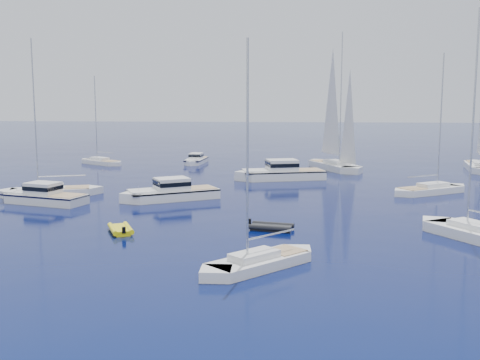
# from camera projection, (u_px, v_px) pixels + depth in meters

# --- Properties ---
(ground) EXTENTS (400.00, 400.00, 0.00)m
(ground) POSITION_uv_depth(u_px,v_px,m) (164.00, 307.00, 27.07)
(ground) COLOR #08194C
(ground) RESTS_ON ground
(motor_cruiser_centre) EXTENTS (10.42, 7.81, 2.68)m
(motor_cruiser_centre) POSITION_uv_depth(u_px,v_px,m) (170.00, 200.00, 55.24)
(motor_cruiser_centre) COLOR white
(motor_cruiser_centre) RESTS_ON ground
(motor_cruiser_far_l) EXTENTS (9.93, 5.47, 2.49)m
(motor_cruiser_far_l) POSITION_uv_depth(u_px,v_px,m) (42.00, 203.00, 53.46)
(motor_cruiser_far_l) COLOR silver
(motor_cruiser_far_l) RESTS_ON ground
(motor_cruiser_distant) EXTENTS (12.11, 6.62, 3.04)m
(motor_cruiser_distant) POSITION_uv_depth(u_px,v_px,m) (280.00, 179.00, 68.77)
(motor_cruiser_distant) COLOR white
(motor_cruiser_distant) RESTS_ON ground
(motor_cruiser_horizon) EXTENTS (2.91, 7.66, 1.97)m
(motor_cruiser_horizon) POSITION_uv_depth(u_px,v_px,m) (196.00, 163.00, 85.12)
(motor_cruiser_horizon) COLOR white
(motor_cruiser_horizon) RESTS_ON ground
(sailboat_fore) EXTENTS (8.00, 8.24, 13.40)m
(sailboat_fore) POSITION_uv_depth(u_px,v_px,m) (259.00, 267.00, 33.30)
(sailboat_fore) COLOR silver
(sailboat_fore) RESTS_ON ground
(sailboat_mid_r) EXTENTS (8.36, 10.90, 16.29)m
(sailboat_mid_r) POSITION_uv_depth(u_px,v_px,m) (479.00, 240.00, 39.70)
(sailboat_mid_r) COLOR white
(sailboat_mid_r) RESTS_ON ground
(sailboat_mid_l) EXTENTS (11.18, 6.17, 15.95)m
(sailboat_mid_l) POSITION_uv_depth(u_px,v_px,m) (50.00, 195.00, 57.70)
(sailboat_mid_l) COLOR silver
(sailboat_mid_l) RESTS_ON ground
(sailboat_centre) EXTENTS (9.79, 7.53, 14.64)m
(sailboat_centre) POSITION_uv_depth(u_px,v_px,m) (430.00, 193.00, 58.91)
(sailboat_centre) COLOR white
(sailboat_centre) RESTS_ON ground
(sailboat_sails_r) EXTENTS (8.36, 13.00, 18.79)m
(sailboat_sails_r) POSITION_uv_depth(u_px,v_px,m) (334.00, 169.00, 78.23)
(sailboat_sails_r) COLOR silver
(sailboat_sails_r) RESTS_ON ground
(sailboat_far_l) EXTENTS (8.77, 6.96, 13.22)m
(sailboat_far_l) POSITION_uv_depth(u_px,v_px,m) (101.00, 164.00, 84.30)
(sailboat_far_l) COLOR silver
(sailboat_far_l) RESTS_ON ground
(sailboat_sails_far) EXTENTS (5.33, 12.76, 18.21)m
(sailboat_sails_far) POSITION_uv_depth(u_px,v_px,m) (480.00, 170.00, 77.47)
(sailboat_sails_far) COLOR white
(sailboat_sails_far) RESTS_ON ground
(tender_yellow) EXTENTS (2.97, 3.65, 0.95)m
(tender_yellow) POSITION_uv_depth(u_px,v_px,m) (121.00, 232.00, 41.93)
(tender_yellow) COLOR yellow
(tender_yellow) RESTS_ON ground
(tender_grey_near) EXTENTS (3.68, 2.53, 0.95)m
(tender_grey_near) POSITION_uv_depth(u_px,v_px,m) (271.00, 230.00, 42.69)
(tender_grey_near) COLOR black
(tender_grey_near) RESTS_ON ground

